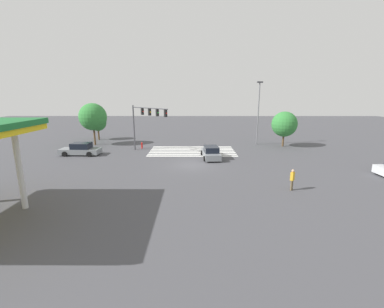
# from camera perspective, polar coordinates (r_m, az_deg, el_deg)

# --- Properties ---
(ground_plane) EXTENTS (130.25, 130.25, 0.00)m
(ground_plane) POSITION_cam_1_polar(r_m,az_deg,el_deg) (27.43, -0.00, -2.46)
(ground_plane) COLOR #47474C
(crosswalk_markings) EXTENTS (11.25, 6.30, 0.01)m
(crosswalk_markings) POSITION_cam_1_polar(r_m,az_deg,el_deg) (34.17, 0.04, 0.66)
(crosswalk_markings) COLOR silver
(crosswalk_markings) RESTS_ON ground_plane
(traffic_signal_mast) EXTENTS (5.18, 5.18, 5.99)m
(traffic_signal_mast) POSITION_cam_1_polar(r_m,az_deg,el_deg) (32.93, -10.27, 8.05)
(traffic_signal_mast) COLOR #47474C
(traffic_signal_mast) RESTS_ON ground_plane
(car_0) EXTENTS (4.92, 2.26, 1.53)m
(car_0) POSITION_cam_1_polar(r_m,az_deg,el_deg) (34.75, -23.52, 0.92)
(car_0) COLOR gray
(car_0) RESTS_ON ground_plane
(car_2) EXTENTS (2.27, 4.92, 1.48)m
(car_2) POSITION_cam_1_polar(r_m,az_deg,el_deg) (30.32, 4.21, 0.32)
(car_2) COLOR gray
(car_2) RESTS_ON ground_plane
(pedestrian) EXTENTS (0.41, 0.41, 1.69)m
(pedestrian) POSITION_cam_1_polar(r_m,az_deg,el_deg) (21.53, 21.39, -5.12)
(pedestrian) COLOR brown
(pedestrian) RESTS_ON ground_plane
(street_light_pole_a) EXTENTS (0.80, 0.36, 9.19)m
(street_light_pole_a) POSITION_cam_1_polar(r_m,az_deg,el_deg) (39.34, 14.56, 9.83)
(street_light_pole_a) COLOR slate
(street_light_pole_a) RESTS_ON ground_plane
(tree_corner_a) EXTENTS (2.76, 2.76, 4.25)m
(tree_corner_a) POSITION_cam_1_polar(r_m,az_deg,el_deg) (45.27, -20.23, 6.57)
(tree_corner_a) COLOR brown
(tree_corner_a) RESTS_ON ground_plane
(tree_corner_b) EXTENTS (3.58, 3.58, 5.03)m
(tree_corner_b) POSITION_cam_1_polar(r_m,az_deg,el_deg) (39.11, 19.84, 6.26)
(tree_corner_b) COLOR brown
(tree_corner_b) RESTS_ON ground_plane
(tree_corner_c) EXTENTS (3.97, 3.97, 6.16)m
(tree_corner_c) POSITION_cam_1_polar(r_m,az_deg,el_deg) (40.58, -21.16, 7.70)
(tree_corner_c) COLOR brown
(tree_corner_c) RESTS_ON ground_plane
(fire_hydrant) EXTENTS (0.22, 0.22, 0.86)m
(fire_hydrant) POSITION_cam_1_polar(r_m,az_deg,el_deg) (36.49, -11.07, 1.89)
(fire_hydrant) COLOR red
(fire_hydrant) RESTS_ON ground_plane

